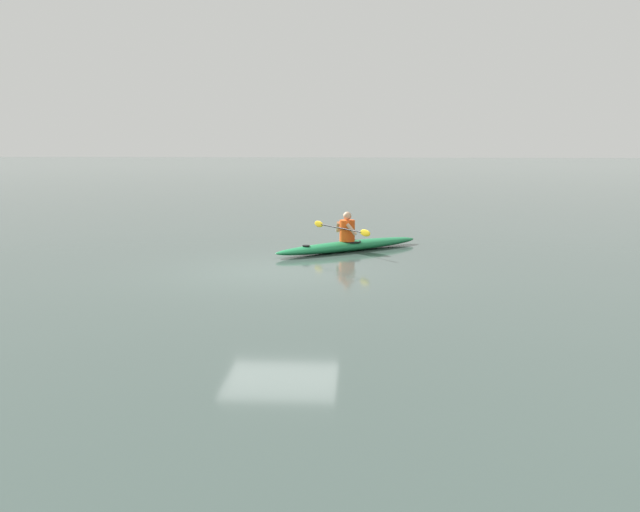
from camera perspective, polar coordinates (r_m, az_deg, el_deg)
ground_plane at (r=14.87m, az=-3.35°, el=-1.28°), size 160.00×160.00×0.00m
kayak at (r=17.50m, az=2.44°, el=0.87°), size 3.82×3.09×0.26m
kayaker at (r=17.39m, az=2.24°, el=2.27°), size 1.50×1.96×0.75m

